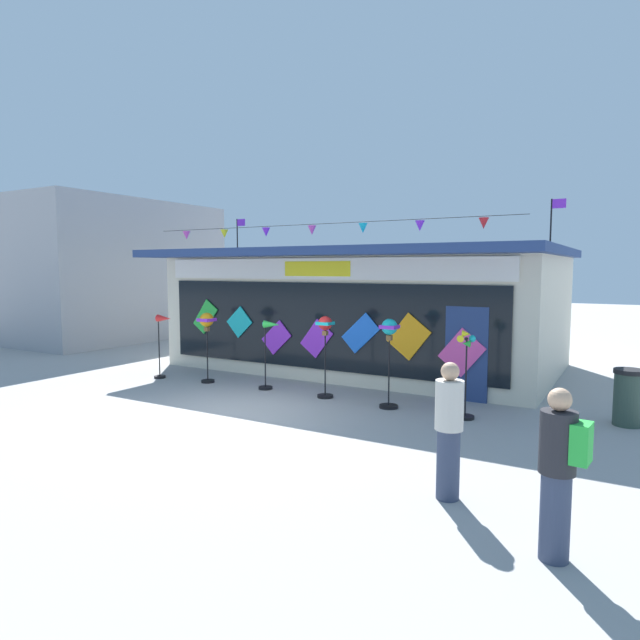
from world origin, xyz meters
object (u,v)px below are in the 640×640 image
Objects in this scene: wind_spinner_center_left at (269,347)px; wind_spinner_center_right at (325,337)px; kite_shop_building at (368,308)px; wind_spinner_far_right at (466,372)px; person_near_camera at (559,471)px; wind_spinner_right at (389,342)px; person_mid_plaza at (449,430)px; trash_bin at (628,397)px; wind_spinner_left at (207,327)px; wind_spinner_far_left at (163,334)px.

wind_spinner_center_left is 0.90× the size of wind_spinner_center_right.
kite_shop_building is 5.91× the size of wind_spinner_center_right.
wind_spinner_center_right is 1.07× the size of wind_spinner_far_right.
wind_spinner_right is at bearing -134.69° from person_near_camera.
person_mid_plaza reaches higher than trash_bin.
wind_spinner_far_left is at bearing -170.81° from wind_spinner_left.
kite_shop_building reaches higher than wind_spinner_far_left.
trash_bin is (10.27, 1.17, -0.63)m from wind_spinner_far_left.
person_near_camera is (5.20, -4.65, -0.44)m from wind_spinner_center_right.
wind_spinner_far_right is (1.54, -0.03, -0.46)m from wind_spinner_right.
person_near_camera is 5.56m from trash_bin.
wind_spinner_left is at bearing 9.19° from wind_spinner_far_left.
person_near_camera and person_mid_plaza have the same top height.
kite_shop_building is at bearing 50.23° from wind_spinner_far_left.
wind_spinner_center_right reaches higher than person_mid_plaza.
person_mid_plaza is at bearing -22.50° from wind_spinner_far_left.
person_near_camera is (8.48, -4.57, -0.47)m from wind_spinner_left.
wind_spinner_right is (3.04, -0.15, 0.34)m from wind_spinner_center_left.
wind_spinner_far_left is 0.95× the size of wind_spinner_left.
person_near_camera is (6.70, -4.68, -0.11)m from wind_spinner_center_left.
wind_spinner_far_left is 4.58m from wind_spinner_center_right.
person_mid_plaza is 1.65× the size of trash_bin.
kite_shop_building is 10.70m from person_near_camera.
wind_spinner_center_left is at bearing 2.23° from person_mid_plaza.
kite_shop_building is 7.45m from trash_bin.
person_near_camera is at bearing -95.15° from trash_bin.
wind_spinner_far_left is 10.70m from person_near_camera.
trash_bin is at bearing 21.56° from wind_spinner_far_right.
person_mid_plaza reaches higher than wind_spinner_far_right.
wind_spinner_center_right is 1.54m from wind_spinner_right.
person_near_camera is at bearing -175.57° from person_mid_plaza.
person_mid_plaza is (8.44, -3.50, -0.29)m from wind_spinner_far_left.
wind_spinner_far_right is (6.36, -0.08, -0.48)m from wind_spinner_left.
wind_spinner_right is (6.10, 0.16, 0.20)m from wind_spinner_far_left.
wind_spinner_left is at bearing -119.49° from kite_shop_building.
wind_spinner_center_right reaches higher than wind_spinner_far_right.
wind_spinner_far_left reaches higher than wind_spinner_center_left.
person_mid_plaza is (7.15, -3.70, -0.50)m from wind_spinner_left.
trash_bin is at bearing -178.86° from person_near_camera.
wind_spinner_far_right is 2.84m from trash_bin.
wind_spinner_center_right is at bearing 175.41° from wind_spinner_right.
wind_spinner_far_left is 1.61× the size of trash_bin.
wind_spinner_far_left is (-3.65, -4.38, -0.52)m from kite_shop_building.
kite_shop_building is 6.23× the size of person_near_camera.
wind_spinner_center_right is at bearing 1.36° from wind_spinner_left.
wind_spinner_right is 1.08× the size of wind_spinner_far_right.
kite_shop_building is 4.21m from wind_spinner_center_right.
trash_bin is (8.98, 0.96, -0.85)m from wind_spinner_left.
trash_bin is at bearing 8.78° from wind_spinner_center_right.
wind_spinner_far_left is at bearing -173.52° from trash_bin.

